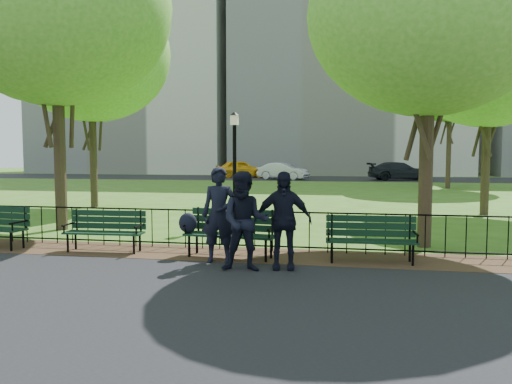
% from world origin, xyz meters
% --- Properties ---
extents(ground, '(120.00, 120.00, 0.00)m').
position_xyz_m(ground, '(0.00, 0.00, 0.00)').
color(ground, '#355B18').
extents(asphalt_path, '(60.00, 9.20, 0.01)m').
position_xyz_m(asphalt_path, '(0.00, -3.40, 0.01)').
color(asphalt_path, black).
rests_on(asphalt_path, ground).
extents(dirt_strip, '(60.00, 1.60, 0.01)m').
position_xyz_m(dirt_strip, '(0.00, 1.50, 0.01)').
color(dirt_strip, '#342515').
rests_on(dirt_strip, ground).
extents(far_street, '(70.00, 9.00, 0.01)m').
position_xyz_m(far_street, '(0.00, 35.00, 0.01)').
color(far_street, black).
rests_on(far_street, ground).
extents(iron_fence, '(24.06, 0.06, 1.00)m').
position_xyz_m(iron_fence, '(0.00, 2.00, 0.50)').
color(iron_fence, black).
rests_on(iron_fence, ground).
extents(apartment_west, '(22.00, 15.00, 26.00)m').
position_xyz_m(apartment_west, '(-22.00, 48.00, 13.00)').
color(apartment_west, beige).
rests_on(apartment_west, ground).
extents(apartment_mid, '(24.00, 15.00, 30.00)m').
position_xyz_m(apartment_mid, '(2.00, 48.00, 15.00)').
color(apartment_mid, beige).
rests_on(apartment_mid, ground).
extents(park_bench_main, '(2.09, 0.82, 1.08)m').
position_xyz_m(park_bench_main, '(-0.46, 1.22, 0.65)').
color(park_bench_main, black).
rests_on(park_bench_main, ground).
extents(park_bench_left_a, '(1.75, 0.61, 0.98)m').
position_xyz_m(park_bench_left_a, '(-3.00, 1.33, 0.56)').
color(park_bench_left_a, black).
rests_on(park_bench_left_a, ground).
extents(park_bench_right_a, '(1.78, 0.62, 1.00)m').
position_xyz_m(park_bench_right_a, '(2.67, 1.29, 0.57)').
color(park_bench_right_a, black).
rests_on(park_bench_right_a, ground).
extents(lamppost, '(0.30, 0.30, 3.38)m').
position_xyz_m(lamppost, '(-1.11, 5.69, 1.84)').
color(lamppost, black).
rests_on(lamppost, ground).
extents(tree_near_w, '(6.37, 6.37, 8.88)m').
position_xyz_m(tree_near_w, '(-5.76, 4.07, 6.16)').
color(tree_near_w, '#2D2116').
rests_on(tree_near_w, ground).
extents(tree_near_e, '(5.49, 5.49, 7.65)m').
position_xyz_m(tree_near_e, '(3.95, 3.20, 5.31)').
color(tree_near_e, '#2D2116').
rests_on(tree_near_e, ground).
extents(tree_mid_e, '(5.63, 5.63, 7.85)m').
position_xyz_m(tree_mid_e, '(6.93, 9.97, 5.45)').
color(tree_mid_e, '#2D2116').
rests_on(tree_mid_e, ground).
extents(tree_mid_w, '(6.28, 6.28, 8.76)m').
position_xyz_m(tree_mid_w, '(-7.91, 9.87, 6.08)').
color(tree_mid_w, '#2D2116').
rests_on(tree_mid_w, ground).
extents(tree_far_e, '(7.57, 7.57, 10.55)m').
position_xyz_m(tree_far_e, '(8.30, 24.02, 7.33)').
color(tree_far_e, '#2D2116').
rests_on(tree_far_e, ground).
extents(person_left, '(0.72, 0.51, 1.88)m').
position_xyz_m(person_left, '(-0.26, 0.71, 0.95)').
color(person_left, black).
rests_on(person_left, asphalt_path).
extents(person_mid, '(0.93, 0.56, 1.82)m').
position_xyz_m(person_mid, '(0.39, 0.08, 0.92)').
color(person_mid, black).
rests_on(person_mid, asphalt_path).
extents(person_right, '(1.11, 0.55, 1.81)m').
position_xyz_m(person_right, '(1.04, 0.37, 0.92)').
color(person_right, black).
rests_on(person_right, asphalt_path).
extents(taxi, '(4.98, 3.45, 1.57)m').
position_xyz_m(taxi, '(-7.40, 35.36, 0.80)').
color(taxi, '#F4B114').
rests_on(taxi, far_street).
extents(sedan_silver, '(4.49, 2.63, 1.40)m').
position_xyz_m(sedan_silver, '(-3.16, 32.53, 0.71)').
color(sedan_silver, '#ACAFB4').
rests_on(sedan_silver, far_street).
extents(sedan_dark, '(5.38, 3.08, 1.47)m').
position_xyz_m(sedan_dark, '(6.28, 33.34, 0.75)').
color(sedan_dark, black).
rests_on(sedan_dark, far_street).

